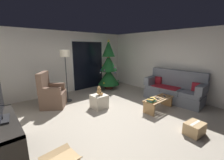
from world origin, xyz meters
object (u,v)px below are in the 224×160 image
object	(u,v)px
cell_phone	(151,98)
floor_lamp	(65,58)
book_stack	(151,100)
remote_graphite	(164,96)
remote_black	(157,98)
cardboard_box_taped_mid_floor	(194,128)
teddy_bear_honey	(99,91)
coffee_table	(158,102)
christmas_tree	(109,68)
armchair	(52,95)
teddy_bear_chestnut_by_tree	(100,91)
couch	(174,90)
media_shelf	(4,145)
ottoman	(99,101)

from	to	relation	value
cell_phone	floor_lamp	xyz separation A→B (m)	(-1.40, 2.49, 1.06)
book_stack	cell_phone	distance (m)	0.05
remote_graphite	cell_phone	world-z (taller)	cell_phone
remote_black	cardboard_box_taped_mid_floor	size ratio (longest dim) A/B	0.34
remote_graphite	teddy_bear_honey	distance (m)	2.05
coffee_table	christmas_tree	world-z (taller)	christmas_tree
coffee_table	armchair	size ratio (longest dim) A/B	0.97
cell_phone	floor_lamp	world-z (taller)	floor_lamp
armchair	teddy_bear_chestnut_by_tree	size ratio (longest dim) A/B	3.96
christmas_tree	teddy_bear_chestnut_by_tree	xyz separation A→B (m)	(-0.77, -0.34, -0.85)
remote_black	couch	bearing A→B (deg)	-168.20
couch	cell_phone	world-z (taller)	couch
couch	media_shelf	size ratio (longest dim) A/B	1.41
couch	media_shelf	world-z (taller)	couch
remote_graphite	teddy_bear_chestnut_by_tree	size ratio (longest dim) A/B	0.55
ottoman	teddy_bear_chestnut_by_tree	distance (m)	1.36
remote_graphite	armchair	world-z (taller)	armchair
coffee_table	teddy_bear_honey	xyz separation A→B (m)	(-1.27, 1.30, 0.29)
armchair	media_shelf	bearing A→B (deg)	-126.32
book_stack	ottoman	size ratio (longest dim) A/B	0.63
armchair	ottoman	xyz separation A→B (m)	(1.09, -1.05, -0.19)
teddy_bear_chestnut_by_tree	floor_lamp	bearing A→B (deg)	174.93
coffee_table	floor_lamp	xyz separation A→B (m)	(-1.77, 2.51, 1.26)
armchair	floor_lamp	distance (m)	1.26
teddy_bear_honey	remote_graphite	bearing A→B (deg)	-40.61
media_shelf	ottoman	distance (m)	2.62
ottoman	book_stack	bearing A→B (deg)	-55.31
christmas_tree	cell_phone	bearing A→B (deg)	-104.09
coffee_table	teddy_bear_honey	bearing A→B (deg)	134.40
media_shelf	teddy_bear_chestnut_by_tree	bearing A→B (deg)	30.35
remote_graphite	cell_phone	size ratio (longest dim) A/B	1.08
floor_lamp	remote_black	bearing A→B (deg)	-55.52
cell_phone	cardboard_box_taped_mid_floor	xyz separation A→B (m)	(-0.15, -1.24, -0.32)
book_stack	teddy_bear_chestnut_by_tree	distance (m)	2.41
couch	media_shelf	xyz separation A→B (m)	(-4.85, 0.39, -0.04)
cardboard_box_taped_mid_floor	ottoman	bearing A→B (deg)	106.50
couch	remote_graphite	world-z (taller)	couch
coffee_table	cell_phone	world-z (taller)	cell_phone
remote_black	floor_lamp	size ratio (longest dim) A/B	0.09
media_shelf	teddy_bear_honey	bearing A→B (deg)	18.49
cardboard_box_taped_mid_floor	remote_graphite	bearing A→B (deg)	55.91
remote_black	armchair	xyz separation A→B (m)	(-2.31, 2.34, 0.02)
cell_phone	teddy_bear_chestnut_by_tree	size ratio (longest dim) A/B	0.50
armchair	media_shelf	size ratio (longest dim) A/B	0.81
remote_black	book_stack	size ratio (longest dim) A/B	0.56
cell_phone	floor_lamp	bearing A→B (deg)	95.42
remote_graphite	cardboard_box_taped_mid_floor	world-z (taller)	remote_graphite
floor_lamp	media_shelf	distance (m)	3.08
ottoman	teddy_bear_honey	xyz separation A→B (m)	(0.01, -0.01, 0.33)
coffee_table	cell_phone	bearing A→B (deg)	177.04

